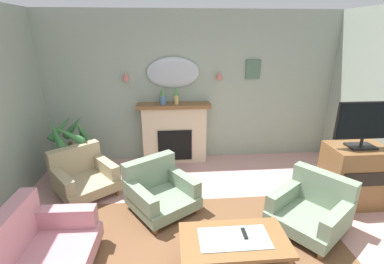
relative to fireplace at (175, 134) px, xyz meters
name	(u,v)px	position (x,y,z in m)	size (l,w,h in m)	color
wall_back	(192,88)	(0.36, 0.22, 0.83)	(6.47, 0.10, 2.80)	#93A393
patterned_rug	(214,260)	(0.36, -2.62, -0.56)	(3.20, 2.40, 0.01)	brown
fireplace	(175,134)	(0.00, 0.00, 0.00)	(1.36, 0.36, 1.16)	beige
mantel_vase_right	(163,97)	(-0.20, -0.03, 0.73)	(0.12, 0.12, 0.32)	#4C7093
mantel_vase_centre	(176,94)	(0.05, -0.03, 0.77)	(0.10, 0.10, 0.33)	tan
wall_mirror	(173,73)	(0.00, 0.14, 1.14)	(0.96, 0.06, 0.56)	#B2BCC6
wall_sconce_left	(126,76)	(-0.85, 0.09, 1.09)	(0.14, 0.14, 0.14)	#D17066
wall_sconce_right	(219,75)	(0.85, 0.09, 1.09)	(0.14, 0.14, 0.14)	#D17066
framed_picture	(253,69)	(1.50, 0.15, 1.18)	(0.28, 0.03, 0.36)	#4C6B56
coffee_table	(234,243)	(0.53, -2.79, -0.19)	(1.10, 0.60, 0.45)	brown
tv_remote	(244,234)	(0.65, -2.74, -0.12)	(0.04, 0.16, 0.02)	black
armchair_in_corner	(312,207)	(1.69, -2.16, -0.27)	(1.14, 1.13, 0.71)	gray
armchair_beside_couch	(159,190)	(-0.27, -1.57, -0.27)	(1.12, 1.13, 0.71)	gray
armchair_by_coffee_table	(83,175)	(-1.47, -1.03, -0.27)	(1.14, 1.14, 0.71)	tan
tv_cabinet	(353,175)	(2.55, -1.65, -0.12)	(0.80, 0.57, 0.90)	brown
tv_flatscreen	(366,124)	(2.55, -1.67, 0.68)	(0.84, 0.24, 0.65)	black
potted_plant_corner_palm	(71,149)	(-1.77, -0.53, -0.03)	(0.70, 0.72, 1.13)	#474C56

